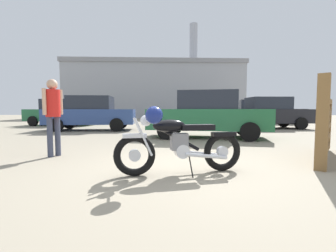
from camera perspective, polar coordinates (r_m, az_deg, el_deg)
ground_plane at (r=4.22m, az=2.66°, el=-9.93°), size 80.00×80.00×0.00m
vintage_motorcycle at (r=3.72m, az=2.29°, el=-4.09°), size 2.04×0.86×1.07m
timber_gate at (r=5.59m, az=33.67°, el=0.12°), size 1.53×2.18×1.60m
bystander at (r=5.66m, az=-25.94°, el=3.62°), size 0.30×0.41×1.66m
pale_sedan_back at (r=8.69m, az=9.51°, el=2.74°), size 4.41×2.39×1.67m
blue_hatchback_right at (r=12.27m, az=-17.95°, el=2.95°), size 4.36×2.27×1.67m
white_estate_far at (r=16.60m, az=-24.28°, el=3.01°), size 4.33×2.20×1.67m
red_hatchback_near at (r=13.84m, az=22.80°, el=2.92°), size 4.32×2.16×1.67m
dark_sedan_left at (r=18.97m, az=22.79°, el=3.44°), size 4.91×2.50×1.74m
industrial_building at (r=33.47m, az=-3.00°, el=8.18°), size 22.57×14.40×12.85m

